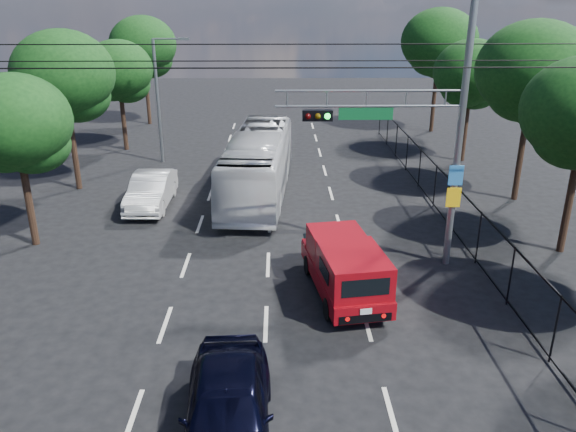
{
  "coord_description": "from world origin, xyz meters",
  "views": [
    {
      "loc": [
        0.42,
        -10.44,
        9.02
      ],
      "look_at": [
        0.69,
        5.65,
        2.8
      ],
      "focal_mm": 35.0,
      "sensor_mm": 36.0,
      "label": 1
    }
  ],
  "objects_px": {
    "white_bus": "(258,164)",
    "white_van": "(151,190)",
    "signal_mast": "(425,121)",
    "red_pickup": "(345,266)",
    "navy_hatchback": "(228,409)"
  },
  "relations": [
    {
      "from": "signal_mast",
      "to": "red_pickup",
      "type": "bearing_deg",
      "value": -141.2
    },
    {
      "from": "signal_mast",
      "to": "white_van",
      "type": "distance_m",
      "value": 13.25
    },
    {
      "from": "navy_hatchback",
      "to": "white_bus",
      "type": "distance_m",
      "value": 16.73
    },
    {
      "from": "signal_mast",
      "to": "white_bus",
      "type": "relative_size",
      "value": 0.86
    },
    {
      "from": "white_bus",
      "to": "signal_mast",
      "type": "bearing_deg",
      "value": -49.31
    },
    {
      "from": "red_pickup",
      "to": "navy_hatchback",
      "type": "distance_m",
      "value": 7.24
    },
    {
      "from": "red_pickup",
      "to": "white_van",
      "type": "height_order",
      "value": "red_pickup"
    },
    {
      "from": "signal_mast",
      "to": "white_bus",
      "type": "xyz_separation_m",
      "value": [
        -5.87,
        8.01,
        -3.7
      ]
    },
    {
      "from": "red_pickup",
      "to": "white_bus",
      "type": "distance_m",
      "value": 10.71
    },
    {
      "from": "white_bus",
      "to": "white_van",
      "type": "relative_size",
      "value": 2.35
    },
    {
      "from": "navy_hatchback",
      "to": "white_van",
      "type": "height_order",
      "value": "navy_hatchback"
    },
    {
      "from": "red_pickup",
      "to": "signal_mast",
      "type": "bearing_deg",
      "value": 38.8
    },
    {
      "from": "signal_mast",
      "to": "navy_hatchback",
      "type": "distance_m",
      "value": 11.46
    },
    {
      "from": "navy_hatchback",
      "to": "white_bus",
      "type": "relative_size",
      "value": 0.43
    },
    {
      "from": "signal_mast",
      "to": "navy_hatchback",
      "type": "xyz_separation_m",
      "value": [
        -6.0,
        -8.7,
        -4.42
      ]
    }
  ]
}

